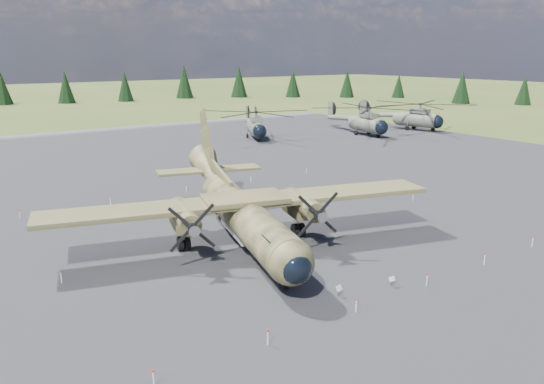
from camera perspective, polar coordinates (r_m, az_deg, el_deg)
ground at (r=42.69m, az=0.33°, el=-4.52°), size 500.00×500.00×0.00m
apron at (r=50.79m, az=-6.21°, el=-1.46°), size 120.00×120.00×0.04m
transport_plane at (r=40.31m, az=-3.40°, el=-1.57°), size 29.00×25.91×9.66m
helicopter_near at (r=90.22m, az=-1.74°, el=7.84°), size 24.55×24.55×4.72m
helicopter_mid at (r=95.43m, az=10.21°, el=8.13°), size 22.43×24.61×5.07m
helicopter_far at (r=104.35m, az=15.37°, el=8.39°), size 24.47×25.48×5.08m
info_placard_left at (r=32.21m, az=7.21°, el=-10.34°), size 0.48×0.30×0.71m
info_placard_right at (r=34.09m, az=12.75°, el=-9.20°), size 0.43×0.20×0.66m
barrier_fence at (r=42.21m, az=-0.12°, el=-4.02°), size 33.12×29.62×0.85m
treeline at (r=39.97m, az=-10.61°, el=0.98°), size 286.33×287.43×10.93m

